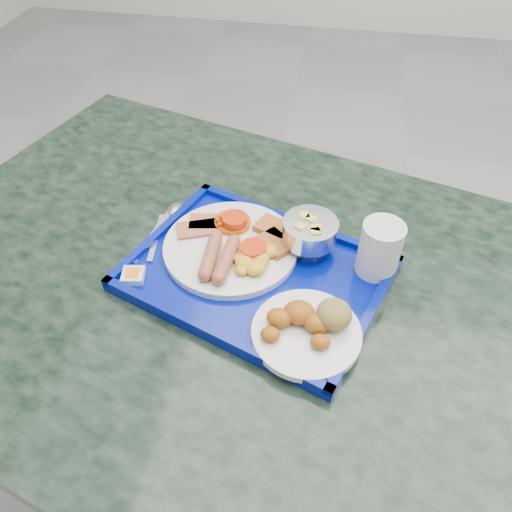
{
  "coord_description": "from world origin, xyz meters",
  "views": [
    {
      "loc": [
        -0.37,
        -0.97,
        1.46
      ],
      "look_at": [
        -0.47,
        -0.4,
        0.87
      ],
      "focal_mm": 35.0,
      "sensor_mm": 36.0,
      "label": 1
    }
  ],
  "objects_px": {
    "main_plate": "(235,246)",
    "fruit_bowl": "(310,231)",
    "tray": "(256,275)",
    "bread_plate": "(310,326)",
    "table": "(249,353)",
    "juice_cup": "(380,247)"
  },
  "relations": [
    {
      "from": "tray",
      "to": "bread_plate",
      "type": "relative_size",
      "value": 2.97
    },
    {
      "from": "main_plate",
      "to": "table",
      "type": "bearing_deg",
      "value": -59.08
    },
    {
      "from": "table",
      "to": "main_plate",
      "type": "xyz_separation_m",
      "value": [
        -0.03,
        0.06,
        0.24
      ]
    },
    {
      "from": "main_plate",
      "to": "fruit_bowl",
      "type": "height_order",
      "value": "fruit_bowl"
    },
    {
      "from": "juice_cup",
      "to": "main_plate",
      "type": "bearing_deg",
      "value": -179.51
    },
    {
      "from": "juice_cup",
      "to": "bread_plate",
      "type": "bearing_deg",
      "value": -122.05
    },
    {
      "from": "main_plate",
      "to": "bread_plate",
      "type": "distance_m",
      "value": 0.21
    },
    {
      "from": "table",
      "to": "fruit_bowl",
      "type": "bearing_deg",
      "value": 43.49
    },
    {
      "from": "main_plate",
      "to": "fruit_bowl",
      "type": "relative_size",
      "value": 2.5
    },
    {
      "from": "tray",
      "to": "table",
      "type": "bearing_deg",
      "value": -127.6
    },
    {
      "from": "main_plate",
      "to": "bread_plate",
      "type": "relative_size",
      "value": 1.43
    },
    {
      "from": "bread_plate",
      "to": "fruit_bowl",
      "type": "relative_size",
      "value": 1.74
    },
    {
      "from": "bread_plate",
      "to": "tray",
      "type": "bearing_deg",
      "value": 133.25
    },
    {
      "from": "table",
      "to": "juice_cup",
      "type": "xyz_separation_m",
      "value": [
        0.21,
        0.06,
        0.28
      ]
    },
    {
      "from": "main_plate",
      "to": "bread_plate",
      "type": "bearing_deg",
      "value": -45.71
    },
    {
      "from": "main_plate",
      "to": "fruit_bowl",
      "type": "bearing_deg",
      "value": 13.2
    },
    {
      "from": "main_plate",
      "to": "juice_cup",
      "type": "relative_size",
      "value": 2.46
    },
    {
      "from": "bread_plate",
      "to": "fruit_bowl",
      "type": "xyz_separation_m",
      "value": [
        -0.02,
        0.18,
        0.03
      ]
    },
    {
      "from": "bread_plate",
      "to": "juice_cup",
      "type": "xyz_separation_m",
      "value": [
        0.1,
        0.16,
        0.04
      ]
    },
    {
      "from": "tray",
      "to": "bread_plate",
      "type": "xyz_separation_m",
      "value": [
        0.1,
        -0.11,
        0.02
      ]
    },
    {
      "from": "main_plate",
      "to": "bread_plate",
      "type": "height_order",
      "value": "bread_plate"
    },
    {
      "from": "table",
      "to": "bread_plate",
      "type": "xyz_separation_m",
      "value": [
        0.11,
        -0.1,
        0.24
      ]
    }
  ]
}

